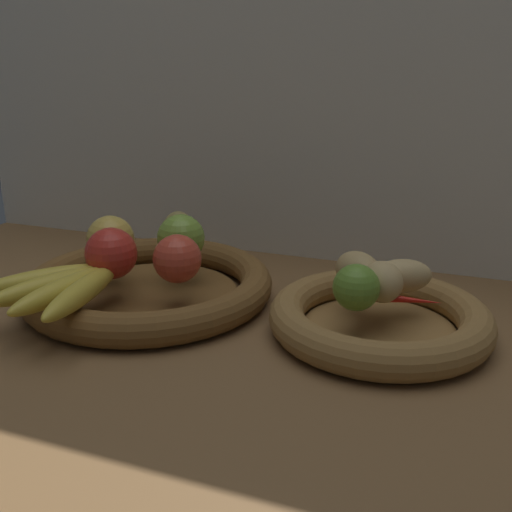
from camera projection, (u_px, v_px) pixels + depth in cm
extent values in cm
cube|color=brown|center=(265.00, 333.00, 78.25)|extent=(140.00, 90.00, 3.00)
cube|color=silver|center=(328.00, 98.00, 95.78)|extent=(140.00, 3.00, 55.00)
cylinder|color=brown|center=(150.00, 295.00, 85.65)|extent=(25.85, 25.85, 1.00)
torus|color=brown|center=(149.00, 284.00, 85.10)|extent=(36.05, 36.05, 4.52)
cylinder|color=olive|center=(378.00, 330.00, 74.45)|extent=(19.33, 19.33, 1.00)
torus|color=olive|center=(379.00, 318.00, 73.90)|extent=(28.09, 28.09, 4.52)
sphere|color=gold|center=(111.00, 239.00, 86.62)|extent=(7.03, 7.03, 7.03)
sphere|color=#CC422D|center=(177.00, 259.00, 78.59)|extent=(6.62, 6.62, 6.62)
sphere|color=red|center=(111.00, 253.00, 79.97)|extent=(7.13, 7.13, 7.13)
sphere|color=#7AA338|center=(181.00, 238.00, 86.98)|extent=(7.14, 7.14, 7.14)
ellipsoid|color=olive|center=(179.00, 235.00, 88.49)|extent=(7.38, 7.44, 7.23)
ellipsoid|color=gold|center=(48.00, 279.00, 76.21)|extent=(13.58, 15.81, 3.02)
ellipsoid|color=gold|center=(55.00, 285.00, 74.40)|extent=(9.84, 17.61, 3.02)
ellipsoid|color=gold|center=(66.00, 289.00, 73.04)|extent=(5.38, 18.12, 3.02)
ellipsoid|color=gold|center=(83.00, 291.00, 72.23)|extent=(5.45, 18.13, 3.02)
sphere|color=brown|center=(115.00, 268.00, 80.51)|extent=(2.71, 2.71, 2.71)
ellipsoid|color=tan|center=(402.00, 276.00, 75.60)|extent=(9.13, 7.66, 4.36)
ellipsoid|color=tan|center=(382.00, 282.00, 72.38)|extent=(7.36, 7.77, 5.15)
ellipsoid|color=tan|center=(359.00, 272.00, 75.91)|extent=(9.05, 9.01, 5.17)
sphere|color=olive|center=(356.00, 287.00, 69.82)|extent=(5.70, 5.70, 5.70)
cone|color=red|center=(393.00, 298.00, 71.43)|extent=(11.77, 3.14, 1.98)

